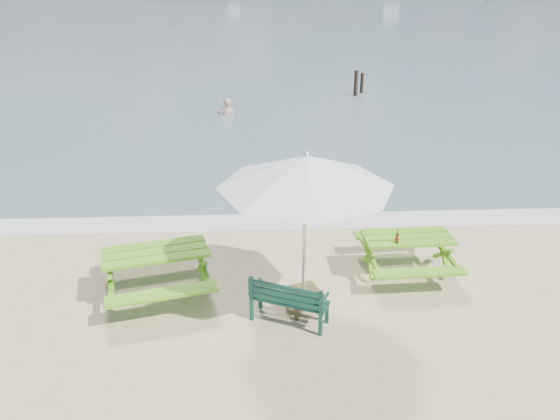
{
  "coord_description": "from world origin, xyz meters",
  "views": [
    {
      "loc": [
        -0.7,
        -6.7,
        5.25
      ],
      "look_at": [
        -0.23,
        3.0,
        1.0
      ],
      "focal_mm": 35.0,
      "sensor_mm": 36.0,
      "label": 1
    }
  ],
  "objects_px": {
    "side_table": "(303,300)",
    "swimmer": "(227,120)",
    "patio_umbrella": "(306,171)",
    "beer_bottle": "(397,238)",
    "picnic_table_left": "(158,273)",
    "picnic_table_right": "(406,255)",
    "park_bench": "(289,309)"
  },
  "relations": [
    {
      "from": "picnic_table_right",
      "to": "picnic_table_left",
      "type": "bearing_deg",
      "value": -173.72
    },
    {
      "from": "picnic_table_left",
      "to": "park_bench",
      "type": "xyz_separation_m",
      "value": [
        2.25,
        -0.95,
        -0.17
      ]
    },
    {
      "from": "picnic_table_left",
      "to": "swimmer",
      "type": "relative_size",
      "value": 1.33
    },
    {
      "from": "side_table",
      "to": "beer_bottle",
      "type": "height_order",
      "value": "beer_bottle"
    },
    {
      "from": "picnic_table_left",
      "to": "patio_umbrella",
      "type": "height_order",
      "value": "patio_umbrella"
    },
    {
      "from": "patio_umbrella",
      "to": "beer_bottle",
      "type": "distance_m",
      "value": 2.54
    },
    {
      "from": "picnic_table_left",
      "to": "picnic_table_right",
      "type": "xyz_separation_m",
      "value": [
        4.54,
        0.5,
        -0.04
      ]
    },
    {
      "from": "picnic_table_right",
      "to": "park_bench",
      "type": "bearing_deg",
      "value": -147.71
    },
    {
      "from": "patio_umbrella",
      "to": "beer_bottle",
      "type": "height_order",
      "value": "patio_umbrella"
    },
    {
      "from": "picnic_table_right",
      "to": "patio_umbrella",
      "type": "bearing_deg",
      "value": -150.94
    },
    {
      "from": "side_table",
      "to": "swimmer",
      "type": "distance_m",
      "value": 14.13
    },
    {
      "from": "picnic_table_right",
      "to": "park_bench",
      "type": "height_order",
      "value": "picnic_table_right"
    },
    {
      "from": "picnic_table_left",
      "to": "beer_bottle",
      "type": "height_order",
      "value": "beer_bottle"
    },
    {
      "from": "beer_bottle",
      "to": "swimmer",
      "type": "relative_size",
      "value": 0.14
    },
    {
      "from": "beer_bottle",
      "to": "side_table",
      "type": "bearing_deg",
      "value": -153.24
    },
    {
      "from": "picnic_table_left",
      "to": "beer_bottle",
      "type": "xyz_separation_m",
      "value": [
        4.26,
        0.26,
        0.45
      ]
    },
    {
      "from": "picnic_table_right",
      "to": "patio_umbrella",
      "type": "xyz_separation_m",
      "value": [
        -2.03,
        -1.13,
        2.1
      ]
    },
    {
      "from": "picnic_table_left",
      "to": "patio_umbrella",
      "type": "relative_size",
      "value": 0.68
    },
    {
      "from": "park_bench",
      "to": "side_table",
      "type": "height_order",
      "value": "park_bench"
    },
    {
      "from": "patio_umbrella",
      "to": "beer_bottle",
      "type": "relative_size",
      "value": 14.2
    },
    {
      "from": "patio_umbrella",
      "to": "swimmer",
      "type": "distance_m",
      "value": 14.39
    },
    {
      "from": "park_bench",
      "to": "patio_umbrella",
      "type": "height_order",
      "value": "patio_umbrella"
    },
    {
      "from": "side_table",
      "to": "park_bench",
      "type": "bearing_deg",
      "value": -128.91
    },
    {
      "from": "picnic_table_left",
      "to": "patio_umbrella",
      "type": "xyz_separation_m",
      "value": [
        2.51,
        -0.63,
        2.07
      ]
    },
    {
      "from": "picnic_table_left",
      "to": "picnic_table_right",
      "type": "distance_m",
      "value": 4.57
    },
    {
      "from": "side_table",
      "to": "swimmer",
      "type": "xyz_separation_m",
      "value": [
        -1.85,
        14.0,
        -0.44
      ]
    },
    {
      "from": "picnic_table_right",
      "to": "side_table",
      "type": "xyz_separation_m",
      "value": [
        -2.03,
        -1.13,
        -0.19
      ]
    },
    {
      "from": "side_table",
      "to": "beer_bottle",
      "type": "xyz_separation_m",
      "value": [
        1.75,
        0.88,
        0.67
      ]
    },
    {
      "from": "park_bench",
      "to": "swimmer",
      "type": "bearing_deg",
      "value": 96.36
    },
    {
      "from": "park_bench",
      "to": "picnic_table_right",
      "type": "bearing_deg",
      "value": 32.29
    },
    {
      "from": "picnic_table_right",
      "to": "swimmer",
      "type": "relative_size",
      "value": 1.06
    },
    {
      "from": "park_bench",
      "to": "patio_umbrella",
      "type": "relative_size",
      "value": 0.38
    }
  ]
}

